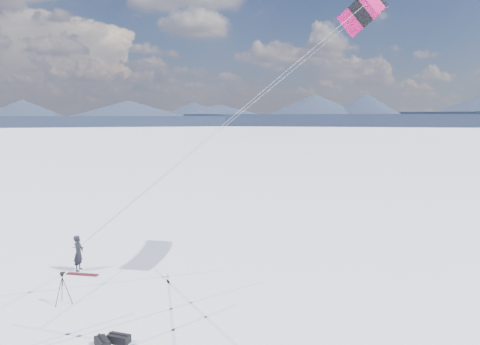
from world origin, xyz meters
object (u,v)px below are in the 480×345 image
at_px(snowkiter, 79,270).
at_px(gear_bag_a, 119,339).
at_px(tripod, 63,283).
at_px(snowboard, 82,274).
at_px(gear_bag_b, 102,343).

bearing_deg(snowkiter, gear_bag_a, -148.43).
height_order(tripod, gear_bag_a, tripod).
distance_m(snowkiter, snowboard, 0.71).
relative_size(gear_bag_a, gear_bag_b, 0.96).
xyz_separation_m(snowkiter, snowboard, (0.56, -0.44, 0.02)).
distance_m(snowkiter, tripod, 4.08).
relative_size(snowkiter, gear_bag_a, 2.28).
relative_size(snowkiter, snowboard, 1.11).
distance_m(snowboard, gear_bag_b, 7.36).
xyz_separation_m(snowboard, tripod, (1.55, -2.96, 0.81)).
relative_size(snowkiter, gear_bag_b, 2.18).
distance_m(snowkiter, gear_bag_b, 8.06).
relative_size(snowboard, gear_bag_a, 2.06).
height_order(snowboard, gear_bag_a, gear_bag_a).
bearing_deg(gear_bag_a, gear_bag_b, -129.92).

